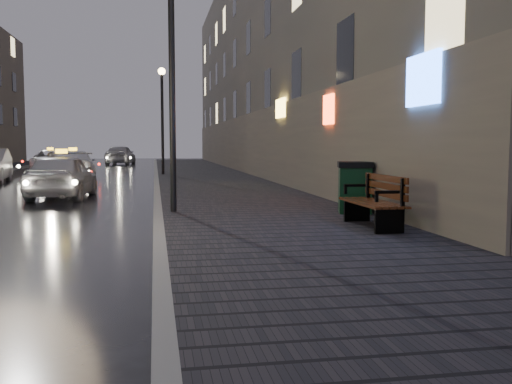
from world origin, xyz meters
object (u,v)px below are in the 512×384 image
taxi_mid (73,166)px  taxi_near (62,176)px  trash_bin (355,187)px  lamp_near (172,62)px  taxi_far (51,161)px  lamp_far (162,107)px  bench (376,201)px  car_far (120,155)px

taxi_mid → taxi_near: bearing=88.9°
trash_bin → lamp_near: bearing=-178.4°
trash_bin → taxi_mid: bearing=134.4°
lamp_near → taxi_far: 24.03m
lamp_far → bench: 19.63m
lamp_far → taxi_mid: bearing=-142.7°
lamp_far → car_far: size_ratio=1.14×
trash_bin → taxi_near: size_ratio=0.28×
lamp_far → taxi_far: size_ratio=1.11×
bench → trash_bin: 2.17m
taxi_far → car_far: size_ratio=1.02×
lamp_near → taxi_far: (-6.57, 22.94, -2.83)m
lamp_near → trash_bin: bearing=-13.5°
car_far → taxi_mid: bearing=95.1°
lamp_near → taxi_mid: size_ratio=1.12×
lamp_near → bench: lamp_near is taller
car_far → taxi_near: bearing=97.2°
taxi_near → trash_bin: bearing=142.5°
lamp_far → taxi_far: 9.97m
lamp_near → taxi_far: bearing=106.0°
taxi_mid → taxi_far: 10.28m
lamp_far → trash_bin: size_ratio=4.67×
lamp_near → taxi_mid: lamp_near is taller
taxi_far → taxi_near: bearing=-87.0°
taxi_near → taxi_mid: size_ratio=0.85×
taxi_far → car_far: bearing=64.7°
bench → taxi_far: size_ratio=0.40×
trash_bin → taxi_near: 9.52m
bench → trash_bin: (0.36, 2.14, 0.09)m
lamp_far → bench: lamp_far is taller
trash_bin → taxi_far: taxi_far is taller
taxi_mid → car_far: car_far is taller
trash_bin → taxi_mid: taxi_mid is taller
taxi_near → taxi_far: 17.94m
lamp_near → car_far: lamp_near is taller
lamp_near → taxi_near: size_ratio=1.30×
bench → taxi_mid: (-7.51, 16.09, 0.06)m
trash_bin → taxi_near: (-7.17, 6.27, -0.03)m
lamp_far → bench: bearing=-79.4°
taxi_far → car_far: car_far is taller
lamp_far → taxi_mid: size_ratio=1.12×
taxi_mid → car_far: (0.82, 20.90, 0.10)m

